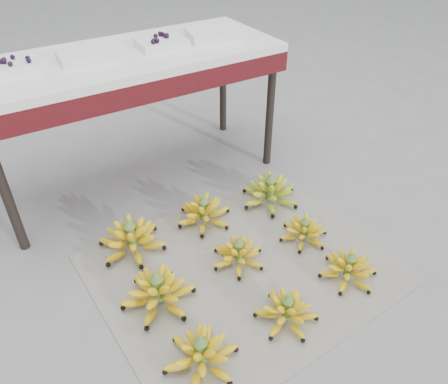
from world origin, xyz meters
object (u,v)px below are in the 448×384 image
bunch_mid_right (304,231)px  bunch_back_right (270,192)px  tray_far_left (13,66)px  newspaper_mat (243,268)px  tray_right (161,43)px  bunch_front_left (201,354)px  bunch_front_right (349,269)px  bunch_mid_center (238,254)px  bunch_back_center (204,213)px  bunch_mid_left (158,292)px  vendor_table (128,69)px  tray_left (87,56)px  bunch_front_center (286,311)px  bunch_back_left (131,239)px  tray_far_right (214,34)px

bunch_mid_right → bunch_back_right: bunch_back_right is taller
tray_far_left → newspaper_mat: bearing=-57.8°
newspaper_mat → tray_right: bearing=84.1°
bunch_front_left → tray_far_left: bearing=114.5°
tray_far_left → bunch_front_left: bearing=-80.7°
bunch_front_right → bunch_mid_center: bunch_front_right is taller
bunch_mid_center → bunch_back_center: bearing=89.3°
bunch_mid_left → bunch_mid_center: bunch_mid_left is taller
vendor_table → tray_right: tray_right is taller
tray_right → bunch_mid_center: bearing=-96.2°
bunch_back_center → vendor_table: size_ratio=0.23×
bunch_front_right → bunch_back_center: bearing=103.0°
bunch_mid_center → tray_right: bearing=85.1°
tray_left → newspaper_mat: bearing=-72.8°
bunch_front_right → vendor_table: (-0.45, 1.21, 0.59)m
bunch_mid_right → bunch_back_center: bearing=113.3°
bunch_mid_right → tray_far_left: tray_far_left is taller
bunch_front_center → vendor_table: (-0.08, 1.25, 0.59)m
bunch_mid_left → bunch_back_center: (0.42, 0.35, -0.01)m
bunch_back_center → tray_far_left: bearing=156.1°
vendor_table → tray_far_left: 0.52m
tray_right → bunch_front_right: bearing=-77.7°
bunch_back_center → bunch_back_right: bearing=13.4°
bunch_front_right → bunch_back_right: bearing=72.2°
bunch_front_center → bunch_back_right: bearing=49.0°
bunch_back_left → tray_far_right: (0.77, 0.52, 0.69)m
bunch_front_left → bunch_front_right: (0.75, 0.03, -0.01)m
bunch_front_left → tray_far_right: (0.79, 1.21, 0.69)m
bunch_front_left → bunch_back_center: bearing=74.7°
vendor_table → tray_far_left: tray_far_left is taller
bunch_back_left → tray_far_left: bearing=112.6°
bunch_back_left → bunch_back_center: (0.39, -0.00, -0.01)m
bunch_mid_left → tray_far_right: (0.80, 0.87, 0.69)m
bunch_back_right → tray_far_right: size_ratio=1.27×
bunch_front_center → vendor_table: vendor_table is taller
bunch_front_right → bunch_back_left: bearing=123.3°
bunch_front_center → bunch_front_right: 0.37m
tray_left → bunch_back_center: bearing=-61.7°
bunch_front_center → bunch_mid_left: 0.52m
bunch_back_left → bunch_front_right: bearing=-40.9°
bunch_mid_left → tray_right: bearing=81.9°
bunch_front_left → bunch_back_right: bunch_back_right is taller
bunch_front_right → bunch_back_center: 0.75m
bunch_front_center → vendor_table: size_ratio=0.18×
bunch_mid_center → bunch_back_center: 0.33m
bunch_mid_center → tray_left: (-0.28, 0.88, 0.70)m
bunch_front_left → bunch_front_right: bearing=17.3°
bunch_mid_center → tray_far_right: tray_far_right is taller
bunch_mid_left → tray_left: bearing=103.5°
bunch_front_right → tray_left: tray_left is taller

